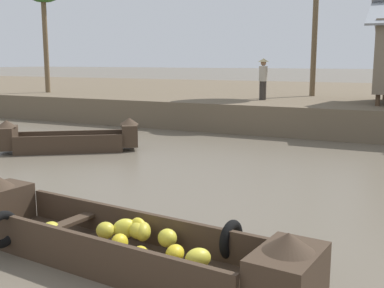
{
  "coord_description": "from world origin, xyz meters",
  "views": [
    {
      "loc": [
        2.86,
        -1.42,
        2.65
      ],
      "look_at": [
        -0.89,
        6.31,
        1.15
      ],
      "focal_mm": 44.85,
      "sensor_mm": 36.0,
      "label": 1
    }
  ],
  "objects": [
    {
      "name": "vendor_person",
      "position": [
        -3.05,
        17.31,
        2.0
      ],
      "size": [
        0.44,
        0.44,
        1.66
      ],
      "color": "#332D28",
      "rests_on": "riverbank_strip"
    },
    {
      "name": "banana_boat",
      "position": [
        -0.69,
        3.57,
        0.31
      ],
      "size": [
        5.56,
        1.61,
        0.88
      ],
      "color": "#3D2D21",
      "rests_on": "ground"
    },
    {
      "name": "riverbank_strip",
      "position": [
        0.0,
        24.71,
        0.54
      ],
      "size": [
        160.0,
        20.0,
        1.08
      ],
      "primitive_type": "cube",
      "color": "brown",
      "rests_on": "ground"
    },
    {
      "name": "cargo_boat_upstream",
      "position": [
        -6.51,
        9.6,
        0.34
      ],
      "size": [
        3.78,
        3.05,
        0.96
      ],
      "color": "#3D2D21",
      "rests_on": "ground"
    },
    {
      "name": "ground_plane",
      "position": [
        0.0,
        10.0,
        0.0
      ],
      "size": [
        300.0,
        300.0,
        0.0
      ],
      "primitive_type": "plane",
      "color": "#665B4C"
    }
  ]
}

